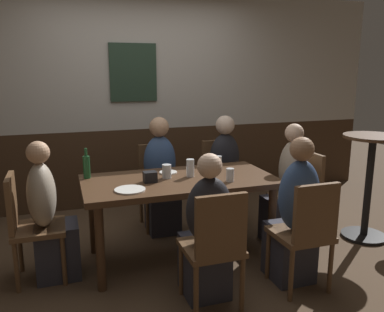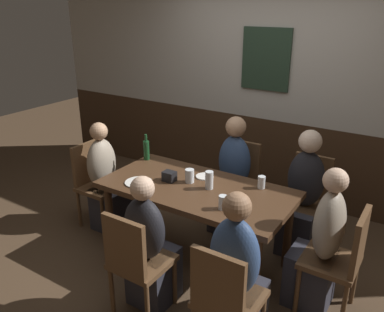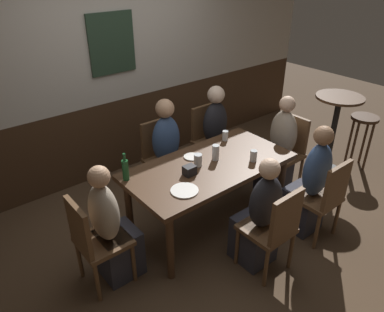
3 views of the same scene
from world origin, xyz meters
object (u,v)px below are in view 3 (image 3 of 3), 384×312
plate_white_large (185,190)px  side_bar_table (333,130)px  highball_clear (253,156)px  plate_white_small (192,157)px  chair_head_west (94,239)px  person_head_west (112,232)px  person_right_far (217,140)px  person_mid_far (169,158)px  condiment_caddy (190,170)px  beer_bottle_green (125,169)px  dining_table (209,172)px  person_head_east (278,153)px  chair_head_east (287,148)px  chair_mid_far (161,154)px  person_right_near (309,188)px  chair_right_far (208,137)px  person_mid_near (259,221)px  tumbler_short (225,136)px  bar_stool (363,128)px  chair_mid_near (274,227)px  beer_glass_tall (216,153)px  chair_right_near (324,196)px

plate_white_large → side_bar_table: size_ratio=0.23×
highball_clear → plate_white_small: highball_clear is taller
chair_head_west → person_head_west: (0.16, 0.00, -0.02)m
person_right_far → person_mid_far: size_ratio=0.99×
person_mid_far → condiment_caddy: (-0.27, -0.70, 0.28)m
plate_white_large → beer_bottle_green: bearing=121.4°
dining_table → person_head_east: person_head_east is taller
person_head_east → highball_clear: size_ratio=10.36×
chair_head_east → person_mid_far: (-1.25, 0.67, 0.01)m
chair_mid_far → person_right_near: size_ratio=0.74×
chair_right_far → person_right_far: 0.16m
plate_white_small → person_mid_near: bearing=-87.0°
dining_table → chair_right_far: bearing=48.7°
chair_head_west → person_right_near: size_ratio=0.74×
tumbler_short → bar_stool: bearing=-18.1°
person_head_west → chair_mid_near: bearing=-37.5°
chair_head_east → beer_glass_tall: 1.18m
beer_bottle_green → plate_white_small: (0.72, -0.06, -0.10)m
plate_white_large → chair_mid_far: bearing=65.7°
chair_head_east → side_bar_table: size_ratio=0.84×
chair_head_west → person_head_west: 0.16m
chair_right_near → bar_stool: (1.62, 0.50, 0.07)m
dining_table → plate_white_large: plate_white_large is taller
person_right_far → plate_white_large: bearing=-143.8°
condiment_caddy → tumbler_short: bearing=22.4°
beer_bottle_green → plate_white_small: 0.73m
dining_table → chair_right_near: (0.73, -0.83, -0.16)m
person_head_west → person_head_east: 2.17m
person_head_west → highball_clear: bearing=-8.7°
person_head_east → bar_stool: 1.31m
person_head_east → bar_stool: bearing=-14.7°
chair_right_far → person_head_west: size_ratio=0.78×
dining_table → chair_right_far: chair_right_far is taller
chair_mid_near → chair_head_east: same height
chair_right_far → chair_mid_far: bearing=180.0°
chair_head_west → condiment_caddy: size_ratio=8.00×
person_right_far → bar_stool: size_ratio=1.65×
plate_white_small → chair_mid_far: bearing=85.7°
chair_mid_near → person_head_west: (-1.09, 0.83, -0.02)m
person_mid_far → person_right_near: (0.73, -1.35, -0.01)m
person_right_far → person_right_near: bearing=-90.0°
chair_head_east → person_right_near: person_right_near is taller
chair_mid_near → plate_white_large: 0.82m
person_head_west → bar_stool: bearing=-5.5°
person_right_far → beer_bottle_green: (-1.50, -0.40, 0.34)m
person_right_near → person_head_east: person_right_near is taller
person_mid_far → highball_clear: (0.38, -0.90, 0.28)m
person_right_far → highball_clear: size_ratio=10.49×
chair_mid_near → person_mid_near: size_ratio=0.79×
plate_white_large → plate_white_small: (0.43, 0.42, 0.00)m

